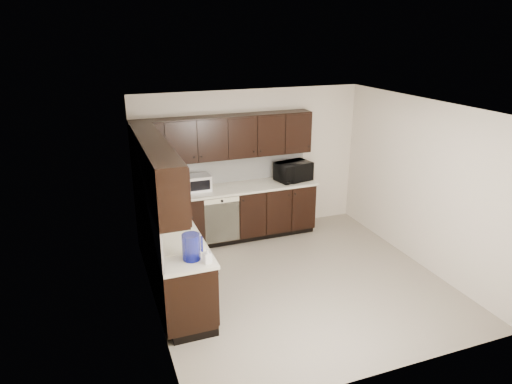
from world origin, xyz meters
The scene contains 20 objects.
floor centered at (0.00, 0.00, 0.00)m, with size 4.00×4.00×0.00m, color gray.
ceiling centered at (0.00, 0.00, 2.50)m, with size 4.00×4.00×0.00m, color white.
wall_back centered at (0.00, 2.00, 1.25)m, with size 4.00×0.02×2.50m, color beige.
wall_left centered at (-2.00, 0.00, 1.25)m, with size 0.02×4.00×2.50m, color beige.
wall_right centered at (2.00, 0.00, 1.25)m, with size 0.02×4.00×2.50m, color beige.
wall_front centered at (0.00, -2.00, 1.25)m, with size 4.00×0.02×2.50m, color beige.
lower_cabinets centered at (-1.01, 1.11, 0.41)m, with size 3.00×2.80×0.90m.
countertop centered at (-1.01, 1.11, 0.92)m, with size 3.03×2.83×0.04m.
backsplash centered at (-1.22, 1.32, 1.18)m, with size 3.00×2.80×0.48m.
upper_cabinets centered at (-1.10, 1.20, 1.77)m, with size 3.00×2.80×0.70m.
dishwasher centered at (-0.70, 1.41, 0.55)m, with size 0.58×0.04×0.78m.
sink centered at (-1.68, -0.01, 0.88)m, with size 0.54×0.82×0.42m.
microwave centered at (0.68, 1.68, 1.10)m, with size 0.59×0.40×0.33m, color black.
soap_bottle_a centered at (-1.48, -0.70, 1.03)m, with size 0.08×0.08×0.18m, color gray.
soap_bottle_b centered at (-1.77, 0.31, 1.05)m, with size 0.09×0.09×0.23m, color gray.
toaster_oven centered at (-0.99, 1.76, 1.07)m, with size 0.40×0.30×0.25m, color silver.
storage_bin centered at (-1.68, 1.35, 1.03)m, with size 0.44×0.33×0.17m, color white.
blue_pitcher centered at (-1.63, -0.56, 1.09)m, with size 0.21×0.21×0.31m, color navy.
teal_tumbler centered at (-1.49, 0.42, 1.05)m, with size 0.10×0.10×0.21m, color #0B7880.
paper_towel_roll centered at (-1.56, 1.33, 1.09)m, with size 0.14×0.14×0.31m, color silver.
Camera 1 is at (-2.57, -5.18, 3.42)m, focal length 32.00 mm.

